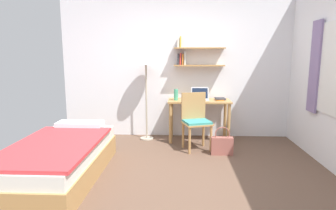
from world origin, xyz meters
name	(u,v)px	position (x,y,z in m)	size (l,w,h in m)	color
ground_plane	(180,180)	(0.00, 0.00, 0.00)	(5.28, 5.28, 0.00)	brown
wall_back	(181,67)	(0.00, 2.02, 1.30)	(4.40, 0.27, 2.60)	white
bed	(60,159)	(-1.50, 0.00, 0.24)	(0.98, 1.98, 0.54)	#B2844C
desk	(199,108)	(0.33, 1.70, 0.60)	(1.10, 0.52, 0.74)	#B2844C
desk_chair	(196,119)	(0.25, 1.22, 0.51)	(0.53, 0.50, 0.92)	#B2844C
standing_lamp	(146,63)	(-0.61, 1.73, 1.38)	(0.38, 0.38, 1.58)	#B2A893
laptop	(200,97)	(0.34, 1.71, 0.79)	(0.31, 0.24, 0.22)	#B7BABF
water_bottle	(176,95)	(-0.08, 1.65, 0.84)	(0.07, 0.07, 0.20)	#42A87F
book_stack	(220,99)	(0.70, 1.70, 0.76)	(0.18, 0.21, 0.04)	orange
handbag	(222,145)	(0.65, 0.95, 0.15)	(0.34, 0.11, 0.44)	#99564C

